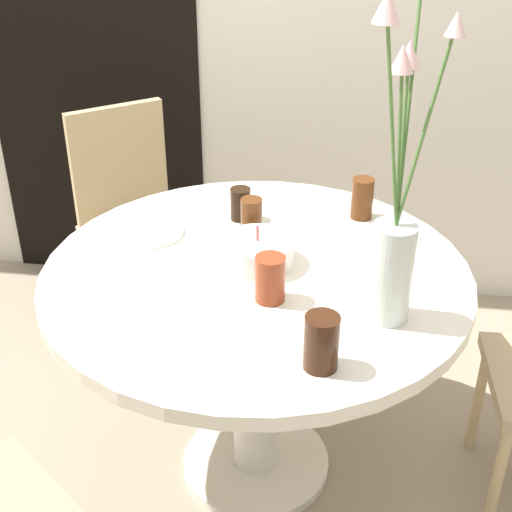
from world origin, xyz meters
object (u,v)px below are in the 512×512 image
(birthday_cake, at_px, (256,252))
(drink_glass_1, at_px, (362,198))
(side_plate, at_px, (151,232))
(drink_glass_0, at_px, (252,218))
(flower_vase, at_px, (395,226))
(drink_glass_3, at_px, (321,342))
(drink_glass_4, at_px, (270,279))
(chair_near_front, at_px, (133,212))
(drink_glass_2, at_px, (240,204))

(birthday_cake, xyz_separation_m, drink_glass_1, (0.29, 0.32, 0.03))
(birthday_cake, relative_size, side_plate, 1.02)
(side_plate, distance_m, drink_glass_0, 0.31)
(flower_vase, bearing_deg, drink_glass_3, -123.41)
(side_plate, bearing_deg, birthday_cake, -20.62)
(drink_glass_4, bearing_deg, drink_glass_3, -60.62)
(chair_near_front, height_order, side_plate, chair_near_front)
(drink_glass_4, bearing_deg, chair_near_front, 125.72)
(chair_near_front, xyz_separation_m, drink_glass_0, (0.55, -0.56, 0.30))
(chair_near_front, xyz_separation_m, drink_glass_1, (0.87, -0.40, 0.30))
(birthday_cake, bearing_deg, side_plate, 159.38)
(birthday_cake, bearing_deg, drink_glass_1, 48.40)
(flower_vase, height_order, side_plate, flower_vase)
(birthday_cake, distance_m, side_plate, 0.36)
(drink_glass_1, distance_m, drink_glass_3, 0.75)
(flower_vase, relative_size, drink_glass_1, 6.11)
(flower_vase, bearing_deg, chair_near_front, 135.26)
(side_plate, height_order, drink_glass_3, drink_glass_3)
(drink_glass_2, bearing_deg, birthday_cake, -72.14)
(birthday_cake, xyz_separation_m, drink_glass_3, (0.20, -0.43, 0.03))
(drink_glass_3, bearing_deg, side_plate, 134.01)
(birthday_cake, relative_size, drink_glass_0, 1.71)
(flower_vase, xyz_separation_m, drink_glass_0, (-0.38, 0.36, -0.19))
(drink_glass_2, bearing_deg, drink_glass_1, 9.51)
(side_plate, distance_m, drink_glass_2, 0.29)
(side_plate, bearing_deg, drink_glass_3, -45.99)
(side_plate, height_order, drink_glass_0, drink_glass_0)
(drink_glass_1, bearing_deg, flower_vase, -83.12)
(drink_glass_1, bearing_deg, drink_glass_4, -114.45)
(drink_glass_2, xyz_separation_m, drink_glass_4, (0.14, -0.44, 0.01))
(flower_vase, distance_m, drink_glass_3, 0.32)
(drink_glass_2, bearing_deg, drink_glass_4, -71.83)
(chair_near_front, height_order, flower_vase, flower_vase)
(birthday_cake, relative_size, drink_glass_2, 1.98)
(drink_glass_3, xyz_separation_m, drink_glass_4, (-0.14, 0.25, -0.00))
(drink_glass_0, bearing_deg, birthday_cake, -77.50)
(chair_near_front, relative_size, drink_glass_0, 7.68)
(chair_near_front, height_order, drink_glass_3, chair_near_front)
(birthday_cake, bearing_deg, drink_glass_4, -71.37)
(drink_glass_1, height_order, drink_glass_3, drink_glass_3)
(flower_vase, height_order, drink_glass_4, flower_vase)
(chair_near_front, relative_size, side_plate, 4.62)
(side_plate, xyz_separation_m, drink_glass_4, (0.39, -0.30, 0.06))
(flower_vase, bearing_deg, drink_glass_4, 174.16)
(drink_glass_2, height_order, drink_glass_3, drink_glass_3)
(chair_near_front, relative_size, drink_glass_4, 7.35)
(drink_glass_0, bearing_deg, drink_glass_4, -74.22)
(birthday_cake, bearing_deg, drink_glass_2, 107.86)
(drink_glass_1, xyz_separation_m, drink_glass_2, (-0.37, -0.06, -0.01))
(drink_glass_4, bearing_deg, side_plate, 142.52)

